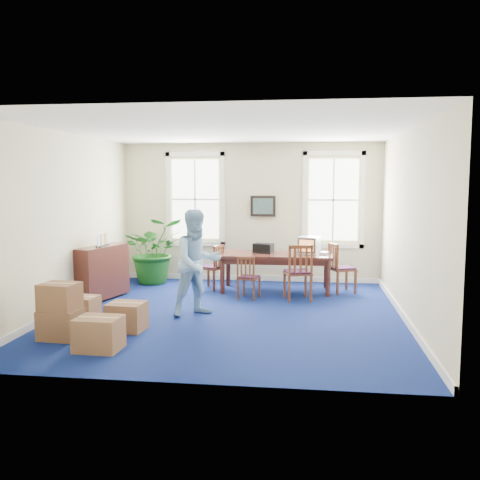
# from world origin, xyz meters

# --- Properties ---
(floor) EXTENTS (6.50, 6.50, 0.00)m
(floor) POSITION_xyz_m (0.00, 0.00, 0.00)
(floor) COLOR navy
(floor) RESTS_ON ground
(ceiling) EXTENTS (6.50, 6.50, 0.00)m
(ceiling) POSITION_xyz_m (0.00, 0.00, 3.20)
(ceiling) COLOR white
(ceiling) RESTS_ON ground
(wall_back) EXTENTS (6.50, 0.00, 6.50)m
(wall_back) POSITION_xyz_m (0.00, 3.25, 1.60)
(wall_back) COLOR beige
(wall_back) RESTS_ON ground
(wall_front) EXTENTS (6.50, 0.00, 6.50)m
(wall_front) POSITION_xyz_m (0.00, -3.25, 1.60)
(wall_front) COLOR beige
(wall_front) RESTS_ON ground
(wall_left) EXTENTS (0.00, 6.50, 6.50)m
(wall_left) POSITION_xyz_m (-3.00, 0.00, 1.60)
(wall_left) COLOR beige
(wall_left) RESTS_ON ground
(wall_right) EXTENTS (0.00, 6.50, 6.50)m
(wall_right) POSITION_xyz_m (3.00, 0.00, 1.60)
(wall_right) COLOR beige
(wall_right) RESTS_ON ground
(baseboard_back) EXTENTS (6.00, 0.04, 0.12)m
(baseboard_back) POSITION_xyz_m (0.00, 3.22, 0.06)
(baseboard_back) COLOR white
(baseboard_back) RESTS_ON ground
(baseboard_left) EXTENTS (0.04, 6.50, 0.12)m
(baseboard_left) POSITION_xyz_m (-2.97, 0.00, 0.06)
(baseboard_left) COLOR white
(baseboard_left) RESTS_ON ground
(baseboard_right) EXTENTS (0.04, 6.50, 0.12)m
(baseboard_right) POSITION_xyz_m (2.97, 0.00, 0.06)
(baseboard_right) COLOR white
(baseboard_right) RESTS_ON ground
(window_left) EXTENTS (1.40, 0.12, 2.20)m
(window_left) POSITION_xyz_m (-1.30, 3.23, 1.90)
(window_left) COLOR white
(window_left) RESTS_ON ground
(window_right) EXTENTS (1.40, 0.12, 2.20)m
(window_right) POSITION_xyz_m (1.90, 3.23, 1.90)
(window_right) COLOR white
(window_right) RESTS_ON ground
(wall_picture) EXTENTS (0.58, 0.06, 0.48)m
(wall_picture) POSITION_xyz_m (0.30, 3.20, 1.75)
(wall_picture) COLOR black
(wall_picture) RESTS_ON ground
(conference_table) EXTENTS (2.37, 1.09, 0.80)m
(conference_table) POSITION_xyz_m (0.67, 2.11, 0.40)
(conference_table) COLOR #471E17
(conference_table) RESTS_ON ground
(crt_tv) EXTENTS (0.50, 0.53, 0.36)m
(crt_tv) POSITION_xyz_m (1.37, 2.16, 0.98)
(crt_tv) COLOR #B7B7BC
(crt_tv) RESTS_ON conference_table
(game_console) EXTENTS (0.23, 0.25, 0.05)m
(game_console) POSITION_xyz_m (1.69, 2.11, 0.83)
(game_console) COLOR white
(game_console) RESTS_ON conference_table
(equipment_bag) EXTENTS (0.46, 0.36, 0.20)m
(equipment_bag) POSITION_xyz_m (0.40, 2.16, 0.91)
(equipment_bag) COLOR black
(equipment_bag) RESTS_ON conference_table
(chair_near_left) EXTENTS (0.47, 0.47, 0.86)m
(chair_near_left) POSITION_xyz_m (0.19, 1.30, 0.43)
(chair_near_left) COLOR brown
(chair_near_left) RESTS_ON ground
(chair_near_right) EXTENTS (0.61, 0.61, 1.11)m
(chair_near_right) POSITION_xyz_m (1.15, 1.30, 0.56)
(chair_near_right) COLOR brown
(chair_near_right) RESTS_ON ground
(chair_end_left) EXTENTS (0.57, 0.57, 0.97)m
(chair_end_left) POSITION_xyz_m (-0.72, 2.11, 0.49)
(chair_end_left) COLOR brown
(chair_end_left) RESTS_ON ground
(chair_end_right) EXTENTS (0.61, 0.61, 1.04)m
(chair_end_right) POSITION_xyz_m (2.06, 2.11, 0.52)
(chair_end_right) COLOR brown
(chair_end_right) RESTS_ON ground
(man) EXTENTS (1.14, 1.11, 1.85)m
(man) POSITION_xyz_m (-0.56, -0.11, 0.92)
(man) COLOR #8CBAE0
(man) RESTS_ON ground
(credenza) EXTENTS (0.70, 1.36, 1.02)m
(credenza) POSITION_xyz_m (-2.67, 0.86, 0.51)
(credenza) COLOR #471E17
(credenza) RESTS_ON ground
(brochure_rack) EXTENTS (0.31, 0.59, 0.26)m
(brochure_rack) POSITION_xyz_m (-2.65, 0.86, 1.15)
(brochure_rack) COLOR #99999E
(brochure_rack) RESTS_ON credenza
(potted_plant) EXTENTS (1.71, 1.62, 1.50)m
(potted_plant) POSITION_xyz_m (-2.14, 2.64, 0.75)
(potted_plant) COLOR #134B13
(potted_plant) RESTS_ON ground
(cardboard_boxes) EXTENTS (1.67, 1.67, 0.88)m
(cardboard_boxes) POSITION_xyz_m (-2.06, -1.65, 0.44)
(cardboard_boxes) COLOR brown
(cardboard_boxes) RESTS_ON ground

